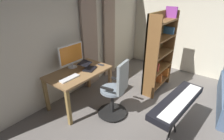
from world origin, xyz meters
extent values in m
cube|color=beige|center=(0.00, -2.70, 1.39)|extent=(5.30, 0.10, 2.78)
cube|color=gray|center=(-1.16, -2.59, 1.27)|extent=(0.42, 0.06, 2.54)
cube|color=gray|center=(-0.45, -2.59, 1.27)|extent=(0.46, 0.06, 2.54)
cube|color=#956E44|center=(0.31, -2.18, 0.71)|extent=(1.23, 0.73, 0.04)
cube|color=#977047|center=(-0.26, -1.86, 0.35)|extent=(0.06, 0.06, 0.69)
cube|color=olive|center=(0.89, -1.86, 0.35)|extent=(0.06, 0.06, 0.69)
cube|color=olive|center=(-0.26, -2.51, 0.35)|extent=(0.06, 0.06, 0.69)
cube|color=olive|center=(0.89, -2.51, 0.35)|extent=(0.06, 0.06, 0.69)
cylinder|color=black|center=(0.21, -1.44, 0.04)|extent=(0.56, 0.56, 0.02)
sphere|color=black|center=(-0.05, -1.48, 0.03)|extent=(0.05, 0.05, 0.05)
sphere|color=black|center=(0.17, -1.69, 0.03)|extent=(0.05, 0.05, 0.05)
sphere|color=black|center=(0.44, -1.55, 0.03)|extent=(0.05, 0.05, 0.05)
sphere|color=black|center=(0.39, -1.25, 0.03)|extent=(0.05, 0.05, 0.05)
sphere|color=black|center=(0.09, -1.21, 0.03)|extent=(0.05, 0.05, 0.05)
cylinder|color=black|center=(0.21, -1.44, 0.28)|extent=(0.06, 0.06, 0.47)
cylinder|color=gray|center=(0.21, -1.44, 0.54)|extent=(0.51, 0.51, 0.05)
cube|color=gray|center=(0.17, -1.24, 0.83)|extent=(0.38, 0.11, 0.54)
cube|color=black|center=(0.40, -1.40, 0.67)|extent=(0.08, 0.24, 0.03)
cube|color=black|center=(0.01, -1.47, 0.67)|extent=(0.08, 0.24, 0.03)
cylinder|color=white|center=(0.25, -2.43, 0.74)|extent=(0.18, 0.18, 0.01)
cylinder|color=white|center=(0.25, -2.43, 0.78)|extent=(0.04, 0.04, 0.08)
cube|color=white|center=(0.25, -2.43, 1.02)|extent=(0.58, 0.03, 0.39)
cube|color=orange|center=(0.25, -2.42, 1.02)|extent=(0.53, 0.01, 0.34)
cube|color=white|center=(0.63, -2.08, 0.74)|extent=(0.38, 0.12, 0.02)
cube|color=black|center=(0.11, -2.07, 0.74)|extent=(0.33, 0.28, 0.02)
cube|color=black|center=(0.14, -2.17, 0.85)|extent=(0.32, 0.28, 0.05)
ellipsoid|color=#333338|center=(-0.13, -2.40, 0.75)|extent=(0.06, 0.10, 0.04)
cube|color=#333338|center=(-0.19, -2.04, 0.74)|extent=(0.08, 0.15, 0.01)
cube|color=brown|center=(-1.65, -1.18, 0.89)|extent=(0.04, 0.30, 1.77)
cube|color=brown|center=(-0.74, -1.18, 0.89)|extent=(0.04, 0.30, 1.77)
cube|color=brown|center=(-1.20, -1.31, 0.89)|extent=(0.94, 0.04, 1.77)
cube|color=brown|center=(-1.20, -1.18, 0.18)|extent=(0.87, 0.30, 0.04)
cube|color=brown|center=(-1.20, -1.18, 0.53)|extent=(0.87, 0.30, 0.04)
cube|color=brown|center=(-1.20, -1.18, 0.89)|extent=(0.87, 0.30, 0.04)
cube|color=brown|center=(-1.20, -1.18, 1.24)|extent=(0.87, 0.30, 0.04)
cube|color=brown|center=(-1.20, -1.18, 1.60)|extent=(0.87, 0.30, 0.04)
cube|color=orange|center=(-1.18, -1.18, 0.30)|extent=(0.06, 0.24, 0.22)
cube|color=#D14534|center=(-0.99, -1.18, 0.64)|extent=(0.05, 0.19, 0.18)
cube|color=#BF3B3D|center=(-0.83, -1.18, 0.98)|extent=(0.05, 0.21, 0.14)
cube|color=teal|center=(-1.57, -1.18, 1.34)|extent=(0.07, 0.23, 0.16)
cube|color=purple|center=(-1.56, -1.18, 1.73)|extent=(0.05, 0.25, 0.24)
cube|color=orange|center=(-1.57, -1.18, 0.31)|extent=(0.06, 0.26, 0.22)
cylinder|color=black|center=(0.11, -0.32, 0.33)|extent=(0.37, 0.07, 0.67)
cylinder|color=black|center=(0.11, -0.32, 0.33)|extent=(0.37, 0.07, 0.67)
cube|color=black|center=(0.11, -0.32, 0.71)|extent=(1.23, 0.43, 0.09)
cube|color=white|center=(0.11, -0.26, 0.75)|extent=(1.12, 0.28, 0.01)
camera|label=1|loc=(2.33, 0.18, 2.19)|focal=27.74mm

